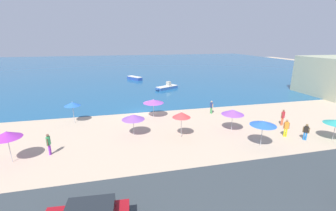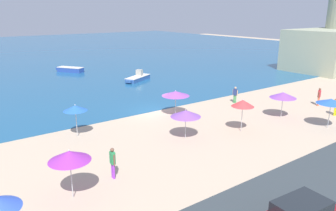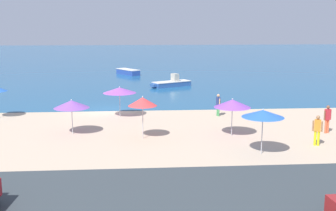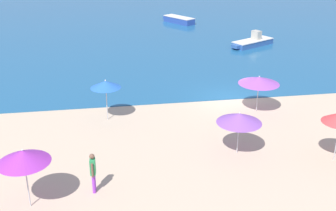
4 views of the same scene
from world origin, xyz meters
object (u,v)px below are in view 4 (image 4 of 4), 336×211
object	(u,v)px
bather_2	(93,171)
skiff_offshore	(253,42)
beach_umbrella_1	(23,157)
beach_umbrella_5	(239,118)
beach_umbrella_8	(259,80)
skiff_nearshore	(179,20)
beach_umbrella_3	(106,84)

from	to	relation	value
bather_2	skiff_offshore	distance (m)	26.91
beach_umbrella_1	bather_2	bearing A→B (deg)	13.34
beach_umbrella_5	bather_2	distance (m)	7.48
beach_umbrella_1	beach_umbrella_8	xyz separation A→B (m)	(12.45, 7.79, -0.27)
beach_umbrella_1	skiff_offshore	distance (m)	28.96
beach_umbrella_1	skiff_offshore	bearing A→B (deg)	52.46
skiff_nearshore	skiff_offshore	size ratio (longest dim) A/B	0.91
beach_umbrella_1	skiff_offshore	size ratio (longest dim) A/B	0.55
beach_umbrella_1	beach_umbrella_3	world-z (taller)	beach_umbrella_1
beach_umbrella_5	skiff_offshore	bearing A→B (deg)	68.28
beach_umbrella_8	skiff_offshore	bearing A→B (deg)	71.17
beach_umbrella_3	beach_umbrella_5	xyz separation A→B (m)	(6.30, -5.09, -0.29)
beach_umbrella_3	beach_umbrella_5	world-z (taller)	beach_umbrella_3
beach_umbrella_8	skiff_offshore	size ratio (longest dim) A/B	0.52
beach_umbrella_3	skiff_nearshore	size ratio (longest dim) A/B	0.58
beach_umbrella_8	bather_2	distance (m)	12.26
beach_umbrella_3	bather_2	world-z (taller)	beach_umbrella_3
beach_umbrella_3	beach_umbrella_8	world-z (taller)	beach_umbrella_3
beach_umbrella_1	beach_umbrella_5	world-z (taller)	beach_umbrella_1
beach_umbrella_8	skiff_nearshore	xyz separation A→B (m)	(0.08, 26.85, -1.59)
beach_umbrella_5	beach_umbrella_8	distance (m)	5.64
beach_umbrella_8	skiff_offshore	world-z (taller)	beach_umbrella_8
beach_umbrella_5	beach_umbrella_1	bearing A→B (deg)	-163.22
beach_umbrella_3	beach_umbrella_8	xyz separation A→B (m)	(9.12, -0.21, -0.19)
beach_umbrella_8	skiff_offshore	xyz separation A→B (m)	(5.16, 15.12, -1.60)
beach_umbrella_1	beach_umbrella_8	distance (m)	14.69
skiff_nearshore	skiff_offshore	xyz separation A→B (m)	(5.08, -11.73, -0.01)
beach_umbrella_3	skiff_nearshore	distance (m)	28.24
bather_2	skiff_offshore	world-z (taller)	bather_2
beach_umbrella_3	skiff_offshore	world-z (taller)	beach_umbrella_3
beach_umbrella_1	beach_umbrella_3	size ratio (longest dim) A/B	1.05
beach_umbrella_5	skiff_offshore	distance (m)	21.59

